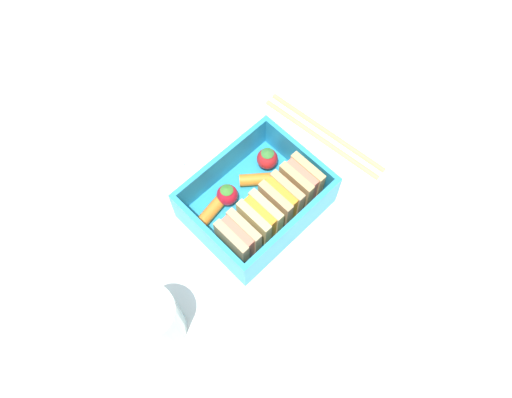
{
  "coord_description": "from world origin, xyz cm",
  "views": [
    {
      "loc": [
        17.47,
        17.78,
        55.37
      ],
      "look_at": [
        0.0,
        0.0,
        2.7
      ],
      "focal_mm": 35.0,
      "sensor_mm": 36.0,
      "label": 1
    }
  ],
  "objects_px": {
    "sandwich_left": "(301,181)",
    "strawberry_far_left": "(267,158)",
    "chopstick_pair": "(324,134)",
    "drinking_glass": "(155,320)",
    "sandwich_center": "(260,218)",
    "sandwich_center_right": "(238,238)",
    "carrot_stick_left": "(255,180)",
    "strawberry_left": "(227,194)",
    "folded_napkin": "(187,120)",
    "sandwich_center_left": "(281,199)",
    "carrot_stick_far_left": "(210,213)"
  },
  "relations": [
    {
      "from": "folded_napkin",
      "to": "sandwich_left",
      "type": "bearing_deg",
      "value": 98.72
    },
    {
      "from": "sandwich_left",
      "to": "drinking_glass",
      "type": "bearing_deg",
      "value": 1.91
    },
    {
      "from": "sandwich_center_right",
      "to": "folded_napkin",
      "type": "bearing_deg",
      "value": -112.61
    },
    {
      "from": "sandwich_center",
      "to": "sandwich_center_right",
      "type": "distance_m",
      "value": 0.03
    },
    {
      "from": "sandwich_center_left",
      "to": "strawberry_far_left",
      "type": "xyz_separation_m",
      "value": [
        -0.03,
        -0.05,
        -0.01
      ]
    },
    {
      "from": "sandwich_center_left",
      "to": "strawberry_far_left",
      "type": "height_order",
      "value": "sandwich_center_left"
    },
    {
      "from": "sandwich_center_right",
      "to": "drinking_glass",
      "type": "height_order",
      "value": "drinking_glass"
    },
    {
      "from": "sandwich_left",
      "to": "folded_napkin",
      "type": "distance_m",
      "value": 0.18
    },
    {
      "from": "strawberry_far_left",
      "to": "sandwich_center",
      "type": "bearing_deg",
      "value": 39.06
    },
    {
      "from": "carrot_stick_left",
      "to": "strawberry_left",
      "type": "xyz_separation_m",
      "value": [
        0.04,
        -0.01,
        0.01
      ]
    },
    {
      "from": "strawberry_far_left",
      "to": "carrot_stick_far_left",
      "type": "relative_size",
      "value": 0.62
    },
    {
      "from": "strawberry_left",
      "to": "sandwich_center_right",
      "type": "bearing_deg",
      "value": 58.99
    },
    {
      "from": "sandwich_left",
      "to": "strawberry_far_left",
      "type": "distance_m",
      "value": 0.05
    },
    {
      "from": "sandwich_left",
      "to": "strawberry_far_left",
      "type": "bearing_deg",
      "value": -87.7
    },
    {
      "from": "carrot_stick_left",
      "to": "drinking_glass",
      "type": "height_order",
      "value": "drinking_glass"
    },
    {
      "from": "carrot_stick_left",
      "to": "folded_napkin",
      "type": "distance_m",
      "value": 0.13
    },
    {
      "from": "sandwich_center",
      "to": "drinking_glass",
      "type": "xyz_separation_m",
      "value": [
        0.16,
        0.01,
        0.01
      ]
    },
    {
      "from": "sandwich_center",
      "to": "drinking_glass",
      "type": "bearing_deg",
      "value": 2.73
    },
    {
      "from": "carrot_stick_left",
      "to": "strawberry_left",
      "type": "distance_m",
      "value": 0.04
    },
    {
      "from": "strawberry_left",
      "to": "drinking_glass",
      "type": "xyz_separation_m",
      "value": [
        0.15,
        0.06,
        0.02
      ]
    },
    {
      "from": "sandwich_center_right",
      "to": "strawberry_left",
      "type": "height_order",
      "value": "sandwich_center_right"
    },
    {
      "from": "sandwich_center_left",
      "to": "chopstick_pair",
      "type": "height_order",
      "value": "sandwich_center_left"
    },
    {
      "from": "chopstick_pair",
      "to": "sandwich_center_left",
      "type": "bearing_deg",
      "value": 16.66
    },
    {
      "from": "sandwich_left",
      "to": "carrot_stick_left",
      "type": "xyz_separation_m",
      "value": [
        0.03,
        -0.05,
        -0.02
      ]
    },
    {
      "from": "sandwich_center_left",
      "to": "sandwich_center",
      "type": "xyz_separation_m",
      "value": [
        0.03,
        0.0,
        0.0
      ]
    },
    {
      "from": "sandwich_center_left",
      "to": "strawberry_left",
      "type": "relative_size",
      "value": 1.55
    },
    {
      "from": "strawberry_left",
      "to": "chopstick_pair",
      "type": "bearing_deg",
      "value": 174.2
    },
    {
      "from": "carrot_stick_left",
      "to": "sandwich_center",
      "type": "bearing_deg",
      "value": 50.5
    },
    {
      "from": "sandwich_left",
      "to": "chopstick_pair",
      "type": "distance_m",
      "value": 0.1
    },
    {
      "from": "strawberry_left",
      "to": "carrot_stick_far_left",
      "type": "bearing_deg",
      "value": 1.18
    },
    {
      "from": "chopstick_pair",
      "to": "folded_napkin",
      "type": "relative_size",
      "value": 1.34
    },
    {
      "from": "chopstick_pair",
      "to": "drinking_glass",
      "type": "xyz_separation_m",
      "value": [
        0.31,
        0.04,
        0.04
      ]
    },
    {
      "from": "strawberry_far_left",
      "to": "folded_napkin",
      "type": "distance_m",
      "value": 0.13
    },
    {
      "from": "sandwich_center_left",
      "to": "drinking_glass",
      "type": "xyz_separation_m",
      "value": [
        0.19,
        0.01,
        0.01
      ]
    },
    {
      "from": "sandwich_center_left",
      "to": "strawberry_left",
      "type": "distance_m",
      "value": 0.06
    },
    {
      "from": "drinking_glass",
      "to": "folded_napkin",
      "type": "bearing_deg",
      "value": -136.84
    },
    {
      "from": "drinking_glass",
      "to": "strawberry_far_left",
      "type": "bearing_deg",
      "value": -164.78
    },
    {
      "from": "sandwich_center",
      "to": "carrot_stick_left",
      "type": "distance_m",
      "value": 0.06
    },
    {
      "from": "sandwich_left",
      "to": "chopstick_pair",
      "type": "bearing_deg",
      "value": -157.36
    },
    {
      "from": "carrot_stick_left",
      "to": "chopstick_pair",
      "type": "bearing_deg",
      "value": 175.5
    },
    {
      "from": "sandwich_center_left",
      "to": "sandwich_center_right",
      "type": "bearing_deg",
      "value": 0.0
    },
    {
      "from": "sandwich_center_right",
      "to": "drinking_glass",
      "type": "bearing_deg",
      "value": 3.48
    },
    {
      "from": "carrot_stick_left",
      "to": "drinking_glass",
      "type": "relative_size",
      "value": 0.44
    },
    {
      "from": "strawberry_left",
      "to": "strawberry_far_left",
      "type": "bearing_deg",
      "value": -178.78
    },
    {
      "from": "sandwich_left",
      "to": "sandwich_center_left",
      "type": "distance_m",
      "value": 0.03
    },
    {
      "from": "strawberry_far_left",
      "to": "drinking_glass",
      "type": "height_order",
      "value": "drinking_glass"
    },
    {
      "from": "sandwich_center_left",
      "to": "sandwich_center",
      "type": "relative_size",
      "value": 1.0
    },
    {
      "from": "chopstick_pair",
      "to": "drinking_glass",
      "type": "distance_m",
      "value": 0.32
    },
    {
      "from": "sandwich_center_left",
      "to": "drinking_glass",
      "type": "distance_m",
      "value": 0.19
    },
    {
      "from": "sandwich_left",
      "to": "drinking_glass",
      "type": "height_order",
      "value": "drinking_glass"
    }
  ]
}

